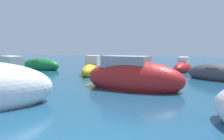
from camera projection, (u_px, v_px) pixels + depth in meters
moored_boat_0 at (10, 73)px, 13.81m from camera, size 4.81×3.45×1.79m
moored_boat_1 at (133, 77)px, 11.22m from camera, size 5.28×2.91×2.02m
moored_boat_2 at (41, 65)px, 20.08m from camera, size 4.27×2.37×1.35m
moored_boat_4 at (216, 74)px, 14.15m from camera, size 3.90×3.32×1.29m
moored_boat_6 at (92, 69)px, 16.50m from camera, size 1.41×3.35×1.63m
moored_boat_8 at (183, 67)px, 18.63m from camera, size 2.02×3.69×1.40m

